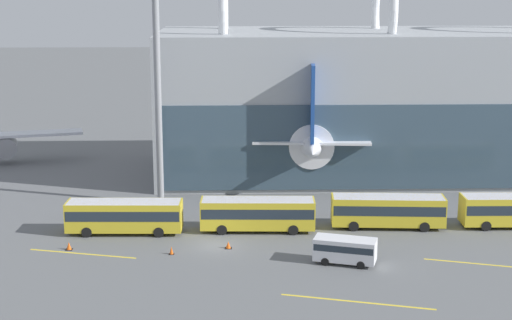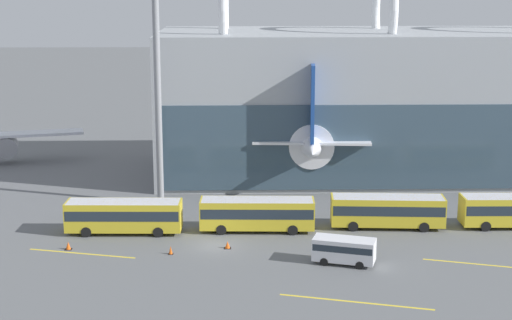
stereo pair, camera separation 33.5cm
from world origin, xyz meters
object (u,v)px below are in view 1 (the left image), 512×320
Objects in this scene: airliner_at_gate_far at (309,122)px; service_van_foreground at (345,249)px; traffic_cone_1 at (171,250)px; traffic_cone_2 at (228,245)px; shuttle_bus_2 at (388,209)px; shuttle_bus_0 at (124,214)px; shuttle_bus_1 at (258,212)px; floodlight_mast at (157,48)px; traffic_cone_0 at (69,246)px.

airliner_at_gate_far is 7.51× the size of service_van_foreground.
traffic_cone_1 is 5.29m from traffic_cone_2.
traffic_cone_2 is at bearing -5.00° from service_van_foreground.
shuttle_bus_2 is at bearing 20.09° from traffic_cone_2.
traffic_cone_2 is at bearing -23.54° from shuttle_bus_0.
airliner_at_gate_far reaches higher than shuttle_bus_0.
shuttle_bus_1 is 10.40m from traffic_cone_1.
floodlight_mast is (-17.63, 19.26, 15.67)m from service_van_foreground.
shuttle_bus_2 is 15.72× the size of traffic_cone_0.
shuttle_bus_0 reaches higher than traffic_cone_2.
shuttle_bus_1 is at bearing -173.16° from shuttle_bus_2.
traffic_cone_1 is (-15.71, -36.44, -5.12)m from airliner_at_gate_far.
shuttle_bus_2 is at bearing 10.69° from traffic_cone_0.
service_van_foreground is at bearing -22.51° from traffic_cone_2.
traffic_cone_2 is at bearing -63.54° from floodlight_mast.
shuttle_bus_1 is 0.99× the size of shuttle_bus_2.
traffic_cone_1 is at bearing -164.11° from traffic_cone_2.
shuttle_bus_1 is at bearing 60.70° from traffic_cone_2.
floodlight_mast is (-23.27, 9.29, 15.13)m from shuttle_bus_2.
floodlight_mast reaches higher than shuttle_bus_1.
shuttle_bus_1 is 1.96× the size of service_van_foreground.
airliner_at_gate_far is 36.93m from traffic_cone_2.
shuttle_bus_0 reaches higher than traffic_cone_0.
shuttle_bus_0 and shuttle_bus_2 have the same top height.
floodlight_mast is at bearing 98.29° from traffic_cone_1.
traffic_cone_0 is at bearing -161.76° from shuttle_bus_1.
service_van_foreground is at bearing -47.53° from floodlight_mast.
floodlight_mast is (-10.35, 9.97, 15.13)m from shuttle_bus_1.
traffic_cone_1 is (-20.86, -7.22, -1.51)m from shuttle_bus_2.
shuttle_bus_0 is 17.17× the size of traffic_cone_2.
service_van_foreground is (20.20, -8.95, -0.54)m from shuttle_bus_0.
airliner_at_gate_far is at bearing 57.38° from shuttle_bus_0.
shuttle_bus_2 reaches higher than traffic_cone_0.
airliner_at_gate_far reaches higher than traffic_cone_2.
airliner_at_gate_far reaches higher than traffic_cone_1.
traffic_cone_0 is at bearing 170.98° from traffic_cone_1.
traffic_cone_2 is (7.50, -15.06, -16.69)m from floodlight_mast.
service_van_foreground reaches higher than traffic_cone_1.
airliner_at_gate_far is at bearing 73.12° from traffic_cone_2.
shuttle_bus_0 and shuttle_bus_1 have the same top height.
traffic_cone_1 is at bearing 160.90° from airliner_at_gate_far.
shuttle_bus_2 is 1.98× the size of service_van_foreground.
shuttle_bus_2 reaches higher than traffic_cone_1.
shuttle_bus_2 is 22.13m from traffic_cone_1.
airliner_at_gate_far is at bearing -73.19° from service_van_foreground.
service_van_foreground is 0.23× the size of floodlight_mast.
airliner_at_gate_far is 40.01m from traffic_cone_1.
shuttle_bus_1 reaches higher than service_van_foreground.
shuttle_bus_0 is at bearing 149.85° from airliner_at_gate_far.
floodlight_mast is 23.69m from traffic_cone_2.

